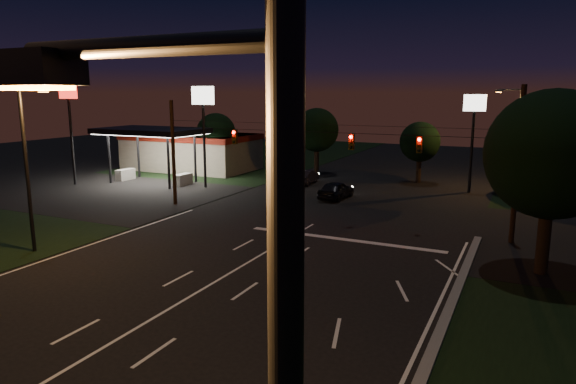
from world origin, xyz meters
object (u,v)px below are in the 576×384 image
Objects in this scene: tree_right_near at (552,156)px; utility_pole_right at (511,243)px; car_oncoming_a at (336,190)px; car_oncoming_b at (306,177)px.

utility_pole_right is at bearing 107.53° from tree_right_near.
car_oncoming_a reaches higher than car_oncoming_b.
car_oncoming_b is (-5.05, 5.45, -0.07)m from car_oncoming_a.
utility_pole_right is 2.08× the size of car_oncoming_a.
car_oncoming_a is (-15.07, 12.35, -4.94)m from tree_right_near.
utility_pole_right is 15.50m from car_oncoming_a.
utility_pole_right is 1.03× the size of tree_right_near.
car_oncoming_a is (-13.54, 7.52, 0.74)m from utility_pole_right.
utility_pole_right is at bearing 154.72° from car_oncoming_a.
tree_right_near reaches higher than car_oncoming_a.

